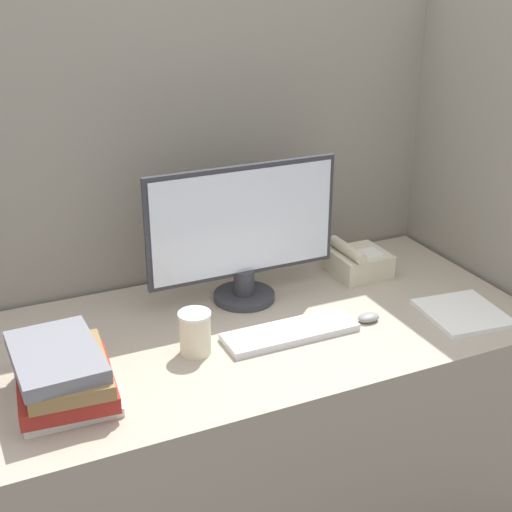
% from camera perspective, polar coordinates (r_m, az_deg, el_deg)
% --- Properties ---
extents(cubicle_panel_rear, '(2.00, 0.04, 1.69)m').
position_cam_1_polar(cubicle_panel_rear, '(2.37, -4.34, 1.71)').
color(cubicle_panel_rear, gray).
rests_on(cubicle_panel_rear, ground_plane).
extents(cubicle_panel_right, '(0.04, 0.85, 1.69)m').
position_cam_1_polar(cubicle_panel_right, '(2.46, 17.72, 1.49)').
color(cubicle_panel_right, gray).
rests_on(cubicle_panel_right, ground_plane).
extents(desk, '(1.60, 0.79, 0.72)m').
position_cam_1_polar(desk, '(2.26, 0.01, -13.60)').
color(desk, tan).
rests_on(desk, ground_plane).
extents(monitor, '(0.60, 0.19, 0.43)m').
position_cam_1_polar(monitor, '(2.12, -1.02, 1.72)').
color(monitor, '#333338').
rests_on(monitor, desk).
extents(keyboard, '(0.38, 0.12, 0.02)m').
position_cam_1_polar(keyboard, '(2.00, 2.77, -6.11)').
color(keyboard, silver).
rests_on(keyboard, desk).
extents(mouse, '(0.07, 0.04, 0.02)m').
position_cam_1_polar(mouse, '(2.10, 8.99, -4.88)').
color(mouse, gray).
rests_on(mouse, desk).
extents(coffee_cup, '(0.09, 0.09, 0.12)m').
position_cam_1_polar(coffee_cup, '(1.90, -4.90, -6.14)').
color(coffee_cup, beige).
rests_on(coffee_cup, desk).
extents(book_stack, '(0.25, 0.31, 0.13)m').
position_cam_1_polar(book_stack, '(1.77, -15.15, -9.16)').
color(book_stack, silver).
rests_on(book_stack, desk).
extents(desk_telephone, '(0.17, 0.18, 0.11)m').
position_cam_1_polar(desk_telephone, '(2.38, 8.17, -0.45)').
color(desk_telephone, beige).
rests_on(desk_telephone, desk).
extents(paper_pile, '(0.24, 0.26, 0.01)m').
position_cam_1_polar(paper_pile, '(2.19, 16.21, -4.41)').
color(paper_pile, white).
rests_on(paper_pile, desk).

